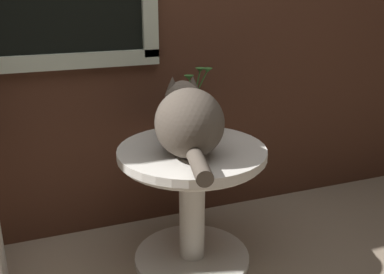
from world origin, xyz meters
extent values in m
cube|color=beige|center=(-0.26, 0.66, 0.88)|extent=(0.92, 0.03, 0.07)
cylinder|color=silver|center=(0.22, 0.24, 0.01)|extent=(0.52, 0.52, 0.03)
cylinder|color=silver|center=(0.22, 0.24, 0.27)|extent=(0.11, 0.11, 0.49)
cylinder|color=silver|center=(0.22, 0.24, 0.53)|extent=(0.63, 0.63, 0.03)
torus|color=silver|center=(0.22, 0.24, 0.51)|extent=(0.60, 0.60, 0.02)
ellipsoid|color=brown|center=(0.18, 0.17, 0.69)|extent=(0.33, 0.35, 0.28)
sphere|color=#76695D|center=(0.22, 0.36, 0.74)|extent=(0.16, 0.16, 0.16)
cone|color=brown|center=(0.26, 0.35, 0.81)|extent=(0.05, 0.05, 0.06)
cone|color=brown|center=(0.17, 0.37, 0.81)|extent=(0.05, 0.05, 0.06)
cylinder|color=brown|center=(0.13, -0.04, 0.61)|extent=(0.11, 0.28, 0.06)
cylinder|color=slate|center=(0.29, 0.41, 0.56)|extent=(0.08, 0.08, 0.01)
ellipsoid|color=slate|center=(0.29, 0.41, 0.63)|extent=(0.14, 0.14, 0.14)
cylinder|color=slate|center=(0.29, 0.41, 0.71)|extent=(0.08, 0.08, 0.04)
torus|color=slate|center=(0.29, 0.41, 0.73)|extent=(0.10, 0.10, 0.02)
cylinder|color=#387533|center=(0.30, 0.41, 0.79)|extent=(0.03, 0.01, 0.12)
cone|color=#387533|center=(0.32, 0.41, 0.85)|extent=(0.04, 0.04, 0.02)
cylinder|color=#387533|center=(0.28, 0.42, 0.77)|extent=(0.03, 0.03, 0.09)
cone|color=#387533|center=(0.27, 0.43, 0.81)|extent=(0.04, 0.04, 0.02)
cylinder|color=#387533|center=(0.31, 0.39, 0.79)|extent=(0.05, 0.04, 0.13)
cone|color=#387533|center=(0.34, 0.38, 0.85)|extent=(0.04, 0.04, 0.02)
camera|label=1|loc=(-0.39, -1.37, 1.21)|focal=41.21mm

